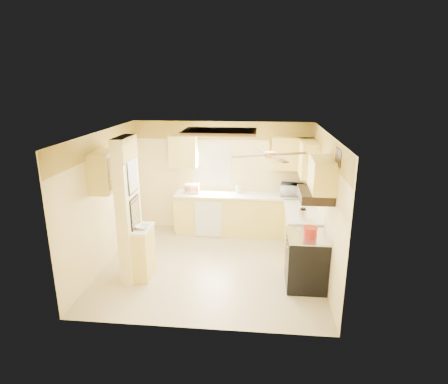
# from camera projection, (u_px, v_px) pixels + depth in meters

# --- Properties ---
(floor) EXTENTS (4.00, 4.00, 0.00)m
(floor) POSITION_uv_depth(u_px,v_px,m) (212.00, 265.00, 7.10)
(floor) COLOR tan
(floor) RESTS_ON ground
(ceiling) EXTENTS (4.00, 4.00, 0.00)m
(ceiling) POSITION_uv_depth(u_px,v_px,m) (211.00, 133.00, 6.38)
(ceiling) COLOR white
(ceiling) RESTS_ON wall_back
(wall_back) EXTENTS (4.00, 0.00, 4.00)m
(wall_back) POSITION_uv_depth(u_px,v_px,m) (222.00, 177.00, 8.55)
(wall_back) COLOR #FFE69B
(wall_back) RESTS_ON floor
(wall_front) EXTENTS (4.00, 0.00, 4.00)m
(wall_front) POSITION_uv_depth(u_px,v_px,m) (193.00, 247.00, 4.93)
(wall_front) COLOR #FFE69B
(wall_front) RESTS_ON floor
(wall_left) EXTENTS (0.00, 3.80, 3.80)m
(wall_left) POSITION_uv_depth(u_px,v_px,m) (105.00, 199.00, 6.93)
(wall_left) COLOR #FFE69B
(wall_left) RESTS_ON floor
(wall_right) EXTENTS (0.00, 3.80, 3.80)m
(wall_right) POSITION_uv_depth(u_px,v_px,m) (325.00, 206.00, 6.55)
(wall_right) COLOR #FFE69B
(wall_right) RESTS_ON floor
(wallpaper_border) EXTENTS (4.00, 0.02, 0.40)m
(wallpaper_border) POSITION_uv_depth(u_px,v_px,m) (222.00, 131.00, 8.23)
(wallpaper_border) COLOR #FADD49
(wallpaper_border) RESTS_ON wall_back
(partition_column) EXTENTS (0.20, 0.70, 2.50)m
(partition_column) POSITION_uv_depth(u_px,v_px,m) (129.00, 210.00, 6.35)
(partition_column) COLOR #FFE69B
(partition_column) RESTS_ON floor
(partition_ledge) EXTENTS (0.25, 0.55, 0.90)m
(partition_ledge) POSITION_uv_depth(u_px,v_px,m) (144.00, 254.00, 6.55)
(partition_ledge) COLOR #FAD864
(partition_ledge) RESTS_ON floor
(ledge_top) EXTENTS (0.28, 0.58, 0.04)m
(ledge_top) POSITION_uv_depth(u_px,v_px,m) (142.00, 229.00, 6.42)
(ledge_top) COLOR white
(ledge_top) RESTS_ON partition_ledge
(lower_cabinets_back) EXTENTS (3.00, 0.60, 0.90)m
(lower_cabinets_back) POSITION_uv_depth(u_px,v_px,m) (243.00, 215.00, 8.45)
(lower_cabinets_back) COLOR #FAD864
(lower_cabinets_back) RESTS_ON floor
(lower_cabinets_right) EXTENTS (0.60, 1.40, 0.90)m
(lower_cabinets_right) POSITION_uv_depth(u_px,v_px,m) (301.00, 234.00, 7.38)
(lower_cabinets_right) COLOR #FAD864
(lower_cabinets_right) RESTS_ON floor
(countertop_back) EXTENTS (3.04, 0.64, 0.04)m
(countertop_back) POSITION_uv_depth(u_px,v_px,m) (243.00, 195.00, 8.31)
(countertop_back) COLOR white
(countertop_back) RESTS_ON lower_cabinets_back
(countertop_right) EXTENTS (0.64, 1.44, 0.04)m
(countertop_right) POSITION_uv_depth(u_px,v_px,m) (302.00, 212.00, 7.25)
(countertop_right) COLOR white
(countertop_right) RESTS_ON lower_cabinets_right
(dishwasher_panel) EXTENTS (0.58, 0.02, 0.80)m
(dishwasher_panel) POSITION_uv_depth(u_px,v_px,m) (208.00, 219.00, 8.23)
(dishwasher_panel) COLOR white
(dishwasher_panel) RESTS_ON lower_cabinets_back
(window) EXTENTS (0.92, 0.02, 1.02)m
(window) POSITION_uv_depth(u_px,v_px,m) (211.00, 164.00, 8.48)
(window) COLOR white
(window) RESTS_ON wall_back
(upper_cab_back_left) EXTENTS (0.60, 0.35, 0.70)m
(upper_cab_back_left) POSITION_uv_depth(u_px,v_px,m) (183.00, 151.00, 8.30)
(upper_cab_back_left) COLOR #FAD864
(upper_cab_back_left) RESTS_ON wall_back
(upper_cab_back_right) EXTENTS (0.90, 0.35, 0.70)m
(upper_cab_back_right) POSITION_uv_depth(u_px,v_px,m) (293.00, 153.00, 8.07)
(upper_cab_back_right) COLOR #FAD864
(upper_cab_back_right) RESTS_ON wall_back
(upper_cab_right) EXTENTS (0.35, 1.00, 0.70)m
(upper_cab_right) POSITION_uv_depth(u_px,v_px,m) (308.00, 158.00, 7.59)
(upper_cab_right) COLOR #FAD864
(upper_cab_right) RESTS_ON wall_right
(upper_cab_left_wall) EXTENTS (0.35, 0.75, 0.70)m
(upper_cab_left_wall) POSITION_uv_depth(u_px,v_px,m) (105.00, 171.00, 6.50)
(upper_cab_left_wall) COLOR #FAD864
(upper_cab_left_wall) RESTS_ON wall_left
(upper_cab_over_stove) EXTENTS (0.35, 0.76, 0.52)m
(upper_cab_over_stove) POSITION_uv_depth(u_px,v_px,m) (322.00, 175.00, 5.85)
(upper_cab_over_stove) COLOR #FAD864
(upper_cab_over_stove) RESTS_ON wall_right
(stove) EXTENTS (0.68, 0.77, 0.92)m
(stove) POSITION_uv_depth(u_px,v_px,m) (306.00, 260.00, 6.29)
(stove) COLOR black
(stove) RESTS_ON floor
(range_hood) EXTENTS (0.50, 0.76, 0.14)m
(range_hood) POSITION_uv_depth(u_px,v_px,m) (315.00, 195.00, 5.95)
(range_hood) COLOR black
(range_hood) RESTS_ON upper_cab_over_stove
(poster_menu) EXTENTS (0.02, 0.42, 0.57)m
(poster_menu) POSITION_uv_depth(u_px,v_px,m) (132.00, 176.00, 6.16)
(poster_menu) COLOR black
(poster_menu) RESTS_ON partition_column
(poster_nashville) EXTENTS (0.02, 0.42, 0.57)m
(poster_nashville) POSITION_uv_depth(u_px,v_px,m) (135.00, 213.00, 6.35)
(poster_nashville) COLOR black
(poster_nashville) RESTS_ON partition_column
(ceiling_light_panel) EXTENTS (1.35, 0.95, 0.06)m
(ceiling_light_panel) POSITION_uv_depth(u_px,v_px,m) (220.00, 132.00, 6.86)
(ceiling_light_panel) COLOR brown
(ceiling_light_panel) RESTS_ON ceiling
(ceiling_fan) EXTENTS (1.15, 1.15, 0.26)m
(ceiling_fan) POSITION_uv_depth(u_px,v_px,m) (270.00, 154.00, 5.68)
(ceiling_fan) COLOR gold
(ceiling_fan) RESTS_ON ceiling
(vent_grate) EXTENTS (0.02, 0.40, 0.25)m
(vent_grate) POSITION_uv_depth(u_px,v_px,m) (339.00, 157.00, 5.40)
(vent_grate) COLOR black
(vent_grate) RESTS_ON wall_right
(microwave) EXTENTS (0.53, 0.40, 0.27)m
(microwave) POSITION_uv_depth(u_px,v_px,m) (292.00, 190.00, 8.14)
(microwave) COLOR white
(microwave) RESTS_ON countertop_back
(bowl) EXTENTS (0.28, 0.28, 0.05)m
(bowl) POSITION_uv_depth(u_px,v_px,m) (142.00, 227.00, 6.37)
(bowl) COLOR white
(bowl) RESTS_ON ledge_top
(dutch_oven) EXTENTS (0.24, 0.24, 0.16)m
(dutch_oven) POSITION_uv_depth(u_px,v_px,m) (310.00, 232.00, 6.10)
(dutch_oven) COLOR #AD2315
(dutch_oven) RESTS_ON stove
(kettle) EXTENTS (0.14, 0.14, 0.22)m
(kettle) POSITION_uv_depth(u_px,v_px,m) (303.00, 214.00, 6.76)
(kettle) COLOR silver
(kettle) RESTS_ON countertop_right
(dish_rack) EXTENTS (0.34, 0.26, 0.19)m
(dish_rack) POSITION_uv_depth(u_px,v_px,m) (192.00, 189.00, 8.40)
(dish_rack) COLOR #DCB17F
(dish_rack) RESTS_ON countertop_back
(utensil_crock) EXTENTS (0.12, 0.12, 0.24)m
(utensil_crock) POSITION_uv_depth(u_px,v_px,m) (238.00, 189.00, 8.38)
(utensil_crock) COLOR white
(utensil_crock) RESTS_ON countertop_back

